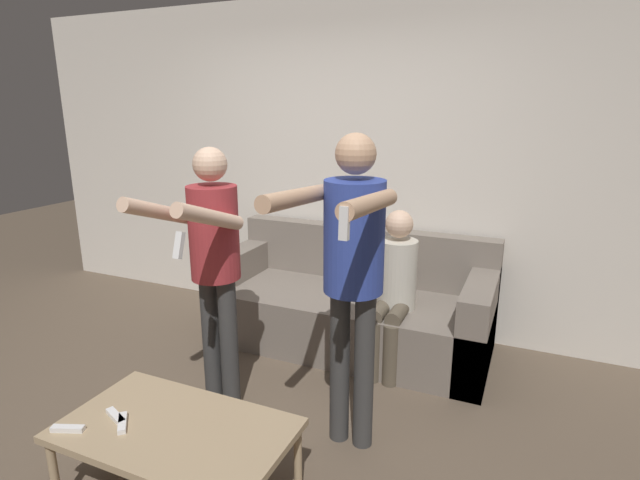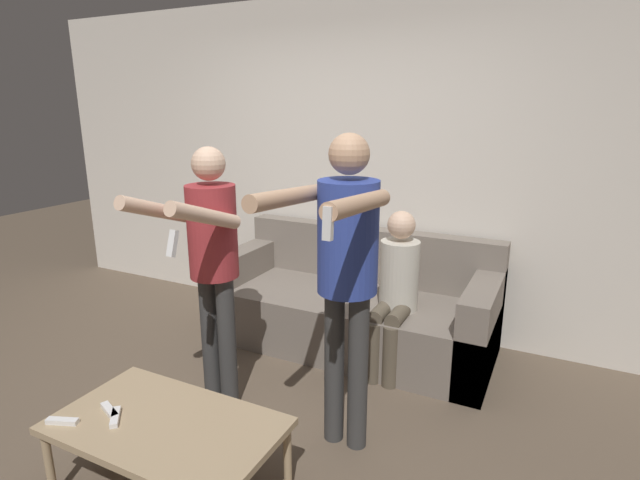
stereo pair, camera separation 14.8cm
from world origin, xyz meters
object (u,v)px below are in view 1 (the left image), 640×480
object	(u,v)px
person_seated	(394,285)
remote_near	(68,429)
person_standing_left	(213,255)
coffee_table	(176,434)
couch	(350,308)
remote_far	(116,416)
person_standing_right	(352,260)
remote_mid	(122,423)

from	to	relation	value
person_seated	remote_near	size ratio (longest dim) A/B	7.52
person_seated	remote_near	bearing A→B (deg)	-118.02
person_standing_left	coffee_table	size ratio (longest dim) A/B	1.51
couch	remote_far	size ratio (longest dim) A/B	14.13
person_seated	couch	bearing A→B (deg)	150.76
person_standing_right	remote_far	world-z (taller)	person_standing_right
person_seated	person_standing_right	bearing A→B (deg)	-88.56
remote_far	person_seated	bearing A→B (deg)	63.14
remote_near	coffee_table	bearing A→B (deg)	27.18
coffee_table	remote_mid	distance (m)	0.25
person_standing_left	remote_mid	xyz separation A→B (m)	(0.03, -0.82, -0.59)
coffee_table	remote_mid	bearing A→B (deg)	-159.46
remote_near	person_standing_right	bearing A→B (deg)	42.66
coffee_table	person_standing_left	bearing A→B (deg)	110.14
remote_mid	remote_far	bearing A→B (deg)	159.14
coffee_table	remote_far	bearing A→B (deg)	-168.50
coffee_table	remote_near	xyz separation A→B (m)	(-0.43, -0.22, 0.05)
person_standing_left	remote_near	world-z (taller)	person_standing_left
person_seated	remote_mid	bearing A→B (deg)	-114.71
person_standing_right	coffee_table	bearing A→B (deg)	-129.43
person_standing_right	person_seated	world-z (taller)	person_standing_right
person_seated	remote_far	xyz separation A→B (m)	(-0.87, -1.72, -0.21)
coffee_table	person_standing_right	bearing A→B (deg)	50.57
couch	coffee_table	xyz separation A→B (m)	(-0.16, -1.89, 0.07)
remote_mid	couch	bearing A→B (deg)	78.65
person_standing_left	remote_far	size ratio (longest dim) A/B	10.66
person_standing_right	coffee_table	size ratio (longest dim) A/B	1.60
remote_mid	remote_far	world-z (taller)	same
couch	remote_near	size ratio (longest dim) A/B	14.10
person_standing_left	remote_mid	distance (m)	1.00
person_seated	remote_far	world-z (taller)	person_seated
person_seated	remote_near	xyz separation A→B (m)	(-1.00, -1.88, -0.21)
person_standing_right	remote_near	xyz separation A→B (m)	(-1.03, -0.95, -0.67)
person_standing_left	person_standing_right	size ratio (longest dim) A/B	0.94
remote_mid	remote_far	distance (m)	0.07
person_seated	remote_mid	world-z (taller)	person_seated
couch	person_standing_left	xyz separation A→B (m)	(-0.43, -1.16, 0.71)
person_standing_left	remote_near	xyz separation A→B (m)	(-0.16, -0.95, -0.59)
person_seated	remote_far	bearing A→B (deg)	-116.86
couch	remote_mid	bearing A→B (deg)	-101.35
remote_near	remote_mid	distance (m)	0.24
remote_near	remote_far	size ratio (longest dim) A/B	1.00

